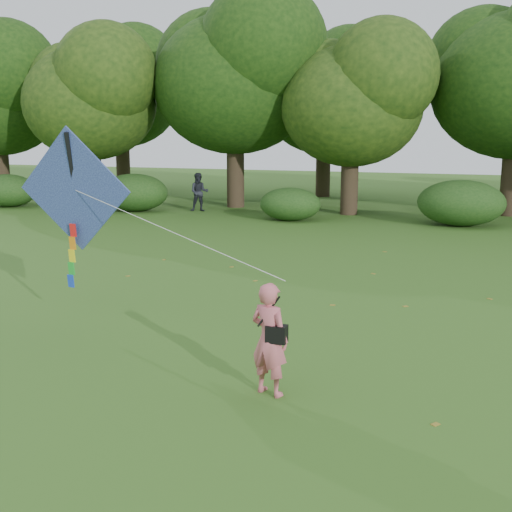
% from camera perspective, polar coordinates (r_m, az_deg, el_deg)
% --- Properties ---
extents(ground, '(100.00, 100.00, 0.00)m').
position_cam_1_polar(ground, '(10.79, -1.74, -9.94)').
color(ground, '#265114').
rests_on(ground, ground).
extents(man_kite_flyer, '(0.72, 0.58, 1.71)m').
position_cam_1_polar(man_kite_flyer, '(9.52, 1.20, -7.39)').
color(man_kite_flyer, '#CB5F6C').
rests_on(man_kite_flyer, ground).
extents(bystander_left, '(1.09, 0.97, 1.84)m').
position_cam_1_polar(bystander_left, '(31.00, -5.07, 5.68)').
color(bystander_left, '#23252F').
rests_on(bystander_left, ground).
extents(crossbody_bag, '(0.43, 0.20, 0.69)m').
position_cam_1_polar(crossbody_bag, '(9.42, 1.83, -6.87)').
color(crossbody_bag, black).
rests_on(crossbody_bag, ground).
extents(flying_kite, '(6.13, 2.39, 3.19)m').
position_cam_1_polar(flying_kite, '(12.99, -15.80, 5.49)').
color(flying_kite, '#2653A6').
rests_on(flying_kite, ground).
extents(tree_line, '(54.70, 15.30, 9.48)m').
position_cam_1_polar(tree_line, '(32.38, 16.10, 13.82)').
color(tree_line, '#3A2D1E').
rests_on(tree_line, ground).
extents(shrub_band, '(39.15, 3.22, 1.88)m').
position_cam_1_polar(shrub_band, '(27.51, 9.95, 4.71)').
color(shrub_band, '#264919').
rests_on(shrub_band, ground).
extents(fallen_leaves, '(9.40, 12.36, 0.01)m').
position_cam_1_polar(fallen_leaves, '(16.30, 4.70, -2.62)').
color(fallen_leaves, olive).
rests_on(fallen_leaves, ground).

